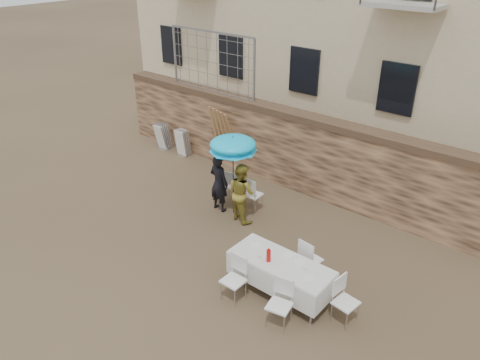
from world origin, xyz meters
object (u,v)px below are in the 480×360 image
Objects in this scene: table_chair_back at (310,258)px; chair_stack_right at (185,141)px; umbrella at (233,147)px; soda_bottle at (269,256)px; man_suit at (219,183)px; chair_stack_left at (167,135)px; couple_chair_right at (253,194)px; banquet_table at (281,263)px; table_chair_front_left at (233,280)px; table_chair_front_right at (279,305)px; woman_dress at (241,192)px; couple_chair_left at (233,186)px; table_chair_side at (346,302)px.

table_chair_back is 7.15m from chair_stack_right.
umbrella is 3.32m from soda_bottle.
umbrella is at bearing -165.06° from man_suit.
man_suit is 1.71× the size of chair_stack_right.
chair_stack_left is (-4.54, 1.84, -1.42)m from umbrella.
couple_chair_right is at bearing -19.49° from chair_stack_right.
man_suit reaches higher than couple_chair_right.
chair_stack_left and chair_stack_right have the same top height.
soda_bottle is (2.53, -1.92, -0.98)m from umbrella.
soda_bottle is at bearing -143.13° from banquet_table.
umbrella is at bearing 130.33° from table_chair_front_left.
man_suit is 1.64× the size of table_chair_back.
chair_stack_left is at bearing 180.00° from chair_stack_right.
man_suit is 4.38m from table_chair_front_right.
banquet_table is (2.38, -1.67, -0.04)m from woman_dress.
table_chair_front_right is (3.63, -2.97, 0.00)m from couple_chair_left.
man_suit is at bearing 71.65° from couple_chair_left.
couple_chair_left is 3.62m from table_chair_back.
table_chair_side is (1.60, 0.25, -0.43)m from soda_bottle.
couple_chair_right is (0.70, 0.00, 0.00)m from couple_chair_left.
table_chair_back is (0.20, 0.80, -0.25)m from banquet_table.
couple_chair_right is 3.30m from banquet_table.
chair_stack_left is (-4.14, 1.94, -0.32)m from man_suit.
table_chair_front_left is at bearing -128.66° from banquet_table.
woman_dress is 3.02m from table_chair_front_left.
umbrella is 3.59m from table_chair_front_left.
table_chair_front_right is at bearing 152.55° from woman_dress.
table_chair_side is 1.04× the size of chair_stack_right.
man_suit reaches higher than table_chair_front_right.
umbrella is at bearing -22.11° from chair_stack_left.
couple_chair_left reaches higher than chair_stack_left.
couple_chair_left is 3.69× the size of soda_bottle.
chair_stack_right is at bearing 73.15° from table_chair_side.
table_chair_front_right is at bearing -32.41° from chair_stack_right.
chair_stack_right is (-3.24, 1.39, -0.02)m from couple_chair_left.
umbrella is 2.08× the size of couple_chair_right.
table_chair_front_left is at bearing 138.95° from woman_dress.
chair_stack_left is (-8.67, 3.51, -0.02)m from table_chair_side.
chair_stack_left is (-4.14, 1.39, -0.02)m from couple_chair_left.
couple_chair_left is 4.37m from chair_stack_left.
soda_bottle is at bearing 152.75° from woman_dress.
couple_chair_left is 1.00× the size of couple_chair_right.
chair_stack_right is at bearing 0.00° from chair_stack_left.
table_chair_front_right is 1.04× the size of chair_stack_left.
table_chair_front_left is 1.04× the size of chair_stack_right.
woman_dress reaches higher than chair_stack_left.
table_chair_side is (4.13, -1.67, -1.40)m from umbrella.
soda_bottle is (-0.20, -0.15, 0.17)m from banquet_table.
soda_bottle reaches higher than banquet_table.
woman_dress reaches higher than soda_bottle.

